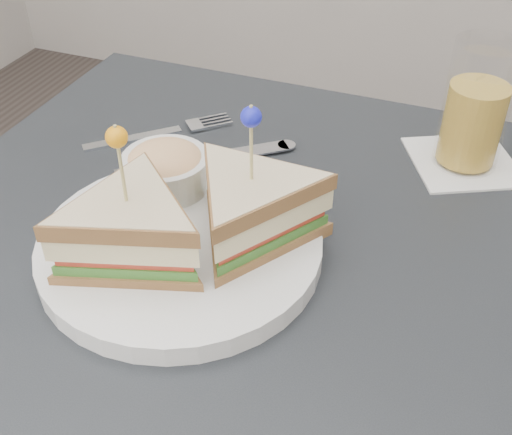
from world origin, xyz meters
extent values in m
cube|color=black|center=(0.00, 0.00, 0.73)|extent=(0.80, 0.80, 0.03)
cylinder|color=black|center=(-0.35, 0.35, 0.36)|extent=(0.04, 0.04, 0.72)
cylinder|color=silver|center=(-0.06, -0.02, 0.76)|extent=(0.35, 0.35, 0.02)
cylinder|color=silver|center=(-0.06, -0.02, 0.77)|extent=(0.35, 0.35, 0.01)
cylinder|color=tan|center=(-0.09, -0.06, 0.88)|extent=(0.00, 0.00, 0.09)
sphere|color=orange|center=(-0.09, -0.06, 0.91)|extent=(0.02, 0.02, 0.02)
cylinder|color=tan|center=(0.00, 0.01, 0.88)|extent=(0.00, 0.00, 0.09)
sphere|color=#181CB5|center=(0.00, 0.01, 0.91)|extent=(0.02, 0.02, 0.02)
cylinder|color=silver|center=(-0.12, 0.06, 0.79)|extent=(0.12, 0.12, 0.04)
ellipsoid|color=#E0B772|center=(-0.12, 0.06, 0.80)|extent=(0.10, 0.10, 0.04)
cube|color=silver|center=(-0.23, 0.17, 0.75)|extent=(0.11, 0.10, 0.00)
cube|color=silver|center=(-0.16, 0.23, 0.75)|extent=(0.03, 0.03, 0.00)
cube|color=#B8BAC3|center=(-0.16, 0.11, 0.75)|extent=(0.09, 0.08, 0.01)
cube|color=#B8BAC3|center=(-0.08, 0.18, 0.75)|extent=(0.11, 0.10, 0.00)
cylinder|color=#B8BAC3|center=(-0.03, 0.22, 0.75)|extent=(0.03, 0.03, 0.00)
cube|color=silver|center=(0.19, 0.27, 0.75)|extent=(0.17, 0.17, 0.00)
cylinder|color=#B78E33|center=(0.19, 0.27, 0.81)|extent=(0.10, 0.10, 0.10)
cylinder|color=white|center=(0.19, 0.27, 0.83)|extent=(0.11, 0.11, 0.16)
cube|color=white|center=(0.20, 0.28, 0.85)|extent=(0.03, 0.03, 0.02)
cube|color=white|center=(0.18, 0.26, 0.85)|extent=(0.02, 0.02, 0.02)
camera|label=1|loc=(0.19, -0.46, 1.20)|focal=45.00mm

